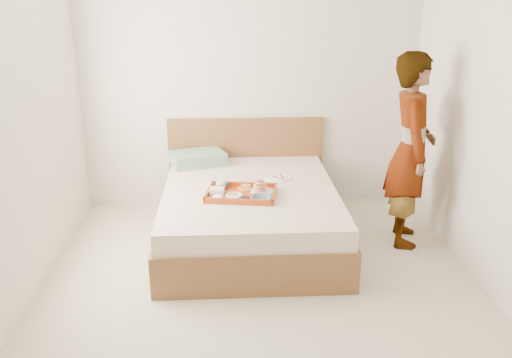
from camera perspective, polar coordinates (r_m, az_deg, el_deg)
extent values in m
cube|color=beige|center=(4.26, 0.66, -12.38)|extent=(3.50, 4.00, 0.01)
cube|color=silver|center=(5.69, -0.65, 9.91)|extent=(3.50, 0.01, 2.60)
cube|color=silver|center=(1.88, 4.94, -10.88)|extent=(3.50, 0.01, 2.60)
cube|color=silver|center=(4.02, -25.07, 3.98)|extent=(0.01, 4.00, 2.60)
cube|color=silver|center=(4.23, 25.18, 4.67)|extent=(0.01, 4.00, 2.60)
cube|color=brown|center=(5.02, -0.63, -3.77)|extent=(1.65, 2.00, 0.53)
cube|color=brown|center=(5.86, -1.07, 1.87)|extent=(1.65, 0.06, 0.95)
cube|color=#85AA87|center=(5.59, -6.14, 2.18)|extent=(0.62, 0.51, 0.13)
cube|color=#AD3A17|center=(4.73, -1.56, -1.49)|extent=(0.65, 0.52, 0.05)
cylinder|color=white|center=(4.77, 0.66, -1.33)|extent=(0.23, 0.23, 0.01)
imported|color=#161B40|center=(4.58, 0.58, -2.06)|extent=(0.19, 0.19, 0.04)
cylinder|color=black|center=(4.57, -1.20, -2.15)|extent=(0.10, 0.10, 0.03)
cylinder|color=white|center=(4.70, -2.34, -1.71)|extent=(0.17, 0.17, 0.01)
cylinder|color=orange|center=(4.85, -1.11, -0.99)|extent=(0.17, 0.17, 0.01)
imported|color=#161B40|center=(4.87, -3.69, -0.73)|extent=(0.15, 0.15, 0.04)
cube|color=silver|center=(4.73, -4.11, -1.28)|extent=(0.14, 0.12, 0.05)
cylinder|color=white|center=(4.62, -4.11, -2.00)|extent=(0.10, 0.10, 0.03)
cylinder|color=white|center=(5.17, 2.40, 0.13)|extent=(0.31, 0.31, 0.01)
imported|color=silver|center=(5.03, 15.95, 2.88)|extent=(0.53, 0.71, 1.75)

